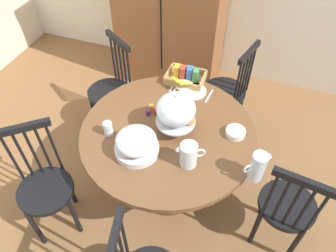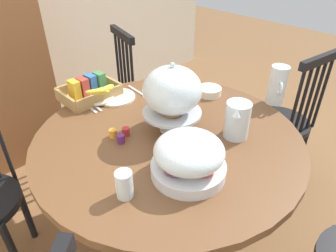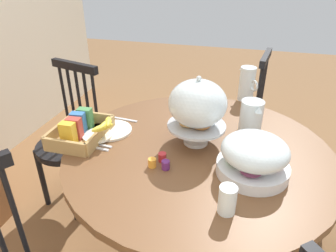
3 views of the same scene
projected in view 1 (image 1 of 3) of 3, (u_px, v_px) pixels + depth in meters
The scene contains 21 objects.
ground_plane at pixel (154, 180), 2.91m from camera, with size 10.00×10.00×0.00m, color brown.
dining_table at pixel (168, 148), 2.47m from camera, with size 1.27×1.27×0.74m.
windsor_chair_by_cabinet at pixel (287, 208), 2.22m from camera, with size 0.40×0.40×0.97m.
windsor_chair_facing_door at pixel (227, 92), 3.05m from camera, with size 0.42×0.42×0.97m.
windsor_chair_far_side at pixel (111, 91), 3.06m from camera, with size 0.46×0.46×0.97m.
windsor_chair_host_seat at pixel (45, 188), 2.33m from camera, with size 0.47×0.47×0.97m.
pastry_stand_with_dome at pixel (176, 110), 2.18m from camera, with size 0.28×0.28×0.34m.
fruit_platter_covered at pixel (136, 143), 2.13m from camera, with size 0.30×0.30×0.18m.
orange_juice_pitcher at pixel (189, 156), 2.07m from camera, with size 0.19×0.11×0.18m.
milk_pitcher at pixel (257, 168), 1.98m from camera, with size 0.15×0.13×0.21m.
cereal_basket at pixel (185, 77), 2.67m from camera, with size 0.32×0.30×0.12m.
china_plate_large at pixel (193, 91), 2.61m from camera, with size 0.22×0.22×0.01m, color white.
china_plate_small at pixel (184, 85), 2.65m from camera, with size 0.15×0.15×0.01m, color white.
cereal_bowl at pixel (235, 132), 2.28m from camera, with size 0.14×0.14×0.04m, color white.
drinking_glass at pixel (108, 129), 2.26m from camera, with size 0.06×0.06×0.11m, color silver.
jam_jar_strawberry at pixel (156, 112), 2.43m from camera, with size 0.04×0.04×0.04m, color #B7282D.
jam_jar_apricot at pixel (151, 107), 2.46m from camera, with size 0.04×0.04×0.04m, color orange.
jam_jar_grape at pixel (148, 113), 2.42m from camera, with size 0.04×0.04×0.04m, color #5B2366.
table_knife at pixel (177, 87), 2.66m from camera, with size 0.17×0.01×0.01m, color silver.
dinner_fork at pixel (174, 86), 2.67m from camera, with size 0.17×0.01×0.01m, color silver.
soup_spoon at pixel (209, 96), 2.58m from camera, with size 0.17×0.01×0.01m, color silver.
Camera 1 is at (0.67, -1.49, 2.46)m, focal length 34.55 mm.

